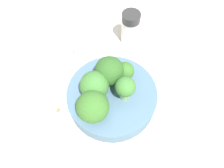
% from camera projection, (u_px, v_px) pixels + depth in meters
% --- Properties ---
extents(ground_plane, '(3.00, 3.00, 0.00)m').
position_uv_depth(ground_plane, '(112.00, 101.00, 0.44)').
color(ground_plane, beige).
extents(bowl, '(0.17, 0.17, 0.04)m').
position_uv_depth(bowl, '(112.00, 97.00, 0.43)').
color(bowl, slate).
rests_on(bowl, ground_plane).
extents(broccoli_floret_0, '(0.05, 0.05, 0.06)m').
position_uv_depth(broccoli_floret_0, '(94.00, 86.00, 0.39)').
color(broccoli_floret_0, '#84AD66').
rests_on(broccoli_floret_0, bowl).
extents(broccoli_floret_1, '(0.03, 0.03, 0.04)m').
position_uv_depth(broccoli_floret_1, '(125.00, 72.00, 0.41)').
color(broccoli_floret_1, '#7A9E5B').
rests_on(broccoli_floret_1, bowl).
extents(broccoli_floret_2, '(0.06, 0.06, 0.06)m').
position_uv_depth(broccoli_floret_2, '(93.00, 107.00, 0.37)').
color(broccoli_floret_2, '#8EB770').
rests_on(broccoli_floret_2, bowl).
extents(broccoli_floret_3, '(0.04, 0.04, 0.05)m').
position_uv_depth(broccoli_floret_3, '(125.00, 89.00, 0.38)').
color(broccoli_floret_3, '#84AD66').
rests_on(broccoli_floret_3, bowl).
extents(broccoli_floret_4, '(0.05, 0.05, 0.06)m').
position_uv_depth(broccoli_floret_4, '(109.00, 71.00, 0.40)').
color(broccoli_floret_4, '#8EB770').
rests_on(broccoli_floret_4, bowl).
extents(pepper_shaker, '(0.04, 0.04, 0.08)m').
position_uv_depth(pepper_shaker, '(130.00, 28.00, 0.49)').
color(pepper_shaker, silver).
rests_on(pepper_shaker, ground_plane).
extents(almond_crumb_0, '(0.01, 0.01, 0.01)m').
position_uv_depth(almond_crumb_0, '(74.00, 51.00, 0.51)').
color(almond_crumb_0, '#AD7F4C').
rests_on(almond_crumb_0, ground_plane).
extents(almond_crumb_1, '(0.01, 0.01, 0.01)m').
position_uv_depth(almond_crumb_1, '(58.00, 110.00, 0.43)').
color(almond_crumb_1, olive).
rests_on(almond_crumb_1, ground_plane).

